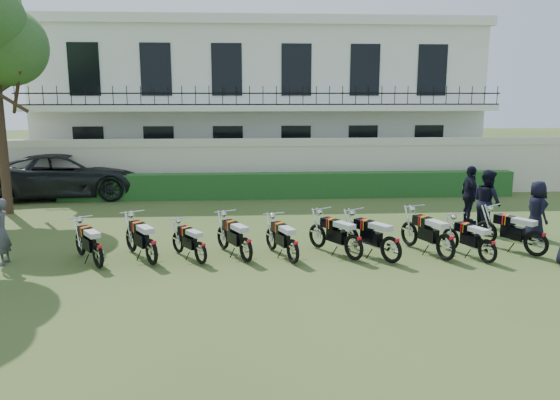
{
  "coord_description": "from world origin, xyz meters",
  "views": [
    {
      "loc": [
        -0.83,
        -14.1,
        4.1
      ],
      "look_at": [
        0.2,
        1.24,
        1.09
      ],
      "focal_mm": 35.0,
      "sensor_mm": 36.0,
      "label": 1
    }
  ],
  "objects_px": {
    "motorcycle_2": "(201,247)",
    "inspector": "(1,232)",
    "motorcycle_4": "(293,245)",
    "officer_4": "(487,202)",
    "officer_5": "(470,195)",
    "motorcycle_7": "(446,241)",
    "motorcycle_1": "(151,245)",
    "motorcycle_5": "(354,241)",
    "officer_3": "(536,210)",
    "suv": "(68,175)",
    "motorcycle_8": "(488,245)",
    "motorcycle_0": "(98,249)",
    "motorcycle_3": "(246,244)",
    "motorcycle_9": "(537,237)",
    "motorcycle_6": "(391,243)"
  },
  "relations": [
    {
      "from": "motorcycle_2",
      "to": "inspector",
      "type": "bearing_deg",
      "value": 142.23
    },
    {
      "from": "suv",
      "to": "motorcycle_3",
      "type": "bearing_deg",
      "value": -148.38
    },
    {
      "from": "motorcycle_0",
      "to": "motorcycle_9",
      "type": "relative_size",
      "value": 0.92
    },
    {
      "from": "motorcycle_1",
      "to": "officer_4",
      "type": "bearing_deg",
      "value": -15.77
    },
    {
      "from": "motorcycle_5",
      "to": "inspector",
      "type": "height_order",
      "value": "inspector"
    },
    {
      "from": "officer_3",
      "to": "officer_5",
      "type": "distance_m",
      "value": 2.28
    },
    {
      "from": "motorcycle_1",
      "to": "motorcycle_8",
      "type": "distance_m",
      "value": 8.15
    },
    {
      "from": "motorcycle_4",
      "to": "officer_4",
      "type": "distance_m",
      "value": 6.57
    },
    {
      "from": "motorcycle_5",
      "to": "suv",
      "type": "xyz_separation_m",
      "value": [
        -9.73,
        9.27,
        0.37
      ]
    },
    {
      "from": "motorcycle_1",
      "to": "motorcycle_9",
      "type": "xyz_separation_m",
      "value": [
        9.61,
        0.07,
        0.01
      ]
    },
    {
      "from": "motorcycle_2",
      "to": "officer_5",
      "type": "distance_m",
      "value": 9.04
    },
    {
      "from": "motorcycle_2",
      "to": "suv",
      "type": "xyz_separation_m",
      "value": [
        -5.97,
        9.31,
        0.44
      ]
    },
    {
      "from": "inspector",
      "to": "motorcycle_6",
      "type": "bearing_deg",
      "value": 85.4
    },
    {
      "from": "motorcycle_0",
      "to": "suv",
      "type": "xyz_separation_m",
      "value": [
        -3.57,
        9.47,
        0.4
      ]
    },
    {
      "from": "motorcycle_1",
      "to": "motorcycle_8",
      "type": "xyz_separation_m",
      "value": [
        8.14,
        -0.38,
        -0.04
      ]
    },
    {
      "from": "motorcycle_8",
      "to": "officer_5",
      "type": "bearing_deg",
      "value": 51.34
    },
    {
      "from": "motorcycle_9",
      "to": "officer_4",
      "type": "bearing_deg",
      "value": 61.88
    },
    {
      "from": "motorcycle_8",
      "to": "suv",
      "type": "distance_m",
      "value": 16.18
    },
    {
      "from": "motorcycle_5",
      "to": "officer_3",
      "type": "xyz_separation_m",
      "value": [
        5.56,
        1.7,
        0.33
      ]
    },
    {
      "from": "motorcycle_5",
      "to": "officer_3",
      "type": "height_order",
      "value": "officer_3"
    },
    {
      "from": "motorcycle_0",
      "to": "motorcycle_1",
      "type": "relative_size",
      "value": 0.92
    },
    {
      "from": "officer_3",
      "to": "motorcycle_5",
      "type": "bearing_deg",
      "value": 106.04
    },
    {
      "from": "suv",
      "to": "motorcycle_9",
      "type": "bearing_deg",
      "value": -128.46
    },
    {
      "from": "motorcycle_3",
      "to": "motorcycle_5",
      "type": "xyz_separation_m",
      "value": [
        2.66,
        -0.02,
        0.02
      ]
    },
    {
      "from": "motorcycle_8",
      "to": "inspector",
      "type": "xyz_separation_m",
      "value": [
        -11.78,
        0.77,
        0.34
      ]
    },
    {
      "from": "motorcycle_1",
      "to": "motorcycle_3",
      "type": "relative_size",
      "value": 0.99
    },
    {
      "from": "motorcycle_9",
      "to": "officer_3",
      "type": "bearing_deg",
      "value": 29.48
    },
    {
      "from": "motorcycle_2",
      "to": "officer_4",
      "type": "bearing_deg",
      "value": -16.12
    },
    {
      "from": "motorcycle_7",
      "to": "officer_4",
      "type": "relative_size",
      "value": 1.06
    },
    {
      "from": "motorcycle_8",
      "to": "motorcycle_1",
      "type": "bearing_deg",
      "value": 155.49
    },
    {
      "from": "motorcycle_0",
      "to": "motorcycle_3",
      "type": "relative_size",
      "value": 0.91
    },
    {
      "from": "officer_5",
      "to": "motorcycle_7",
      "type": "bearing_deg",
      "value": 150.88
    },
    {
      "from": "motorcycle_7",
      "to": "motorcycle_1",
      "type": "bearing_deg",
      "value": 158.62
    },
    {
      "from": "motorcycle_5",
      "to": "motorcycle_8",
      "type": "bearing_deg",
      "value": -40.02
    },
    {
      "from": "motorcycle_6",
      "to": "suv",
      "type": "relative_size",
      "value": 0.28
    },
    {
      "from": "officer_4",
      "to": "motorcycle_2",
      "type": "bearing_deg",
      "value": 99.36
    },
    {
      "from": "motorcycle_7",
      "to": "inspector",
      "type": "bearing_deg",
      "value": 156.87
    },
    {
      "from": "officer_4",
      "to": "motorcycle_3",
      "type": "bearing_deg",
      "value": 101.33
    },
    {
      "from": "motorcycle_9",
      "to": "officer_3",
      "type": "height_order",
      "value": "officer_3"
    },
    {
      "from": "motorcycle_9",
      "to": "suv",
      "type": "bearing_deg",
      "value": 114.46
    },
    {
      "from": "motorcycle_7",
      "to": "suv",
      "type": "height_order",
      "value": "suv"
    },
    {
      "from": "officer_4",
      "to": "motorcycle_1",
      "type": "bearing_deg",
      "value": 97.36
    },
    {
      "from": "motorcycle_5",
      "to": "motorcycle_7",
      "type": "distance_m",
      "value": 2.27
    },
    {
      "from": "motorcycle_2",
      "to": "motorcycle_5",
      "type": "relative_size",
      "value": 0.86
    },
    {
      "from": "motorcycle_6",
      "to": "officer_5",
      "type": "distance_m",
      "value": 5.38
    },
    {
      "from": "motorcycle_6",
      "to": "officer_5",
      "type": "relative_size",
      "value": 0.97
    },
    {
      "from": "motorcycle_5",
      "to": "officer_5",
      "type": "bearing_deg",
      "value": 7.22
    },
    {
      "from": "motorcycle_4",
      "to": "officer_4",
      "type": "xyz_separation_m",
      "value": [
        6.0,
        2.63,
        0.48
      ]
    },
    {
      "from": "motorcycle_0",
      "to": "motorcycle_1",
      "type": "height_order",
      "value": "motorcycle_1"
    },
    {
      "from": "motorcycle_6",
      "to": "motorcycle_9",
      "type": "height_order",
      "value": "motorcycle_6"
    }
  ]
}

